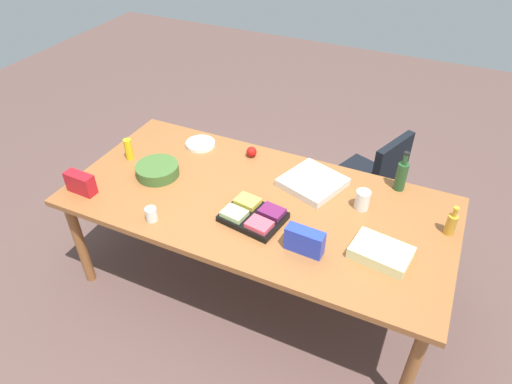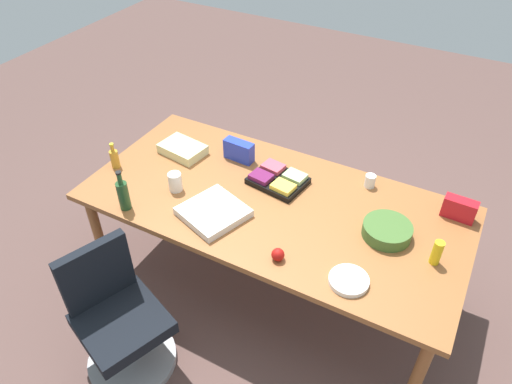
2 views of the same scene
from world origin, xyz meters
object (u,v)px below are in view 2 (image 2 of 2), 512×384
Objects in this scene: fruit_platter at (278,179)px; wine_bottle at (123,194)px; paper_plate_stack at (349,280)px; paper_cup at (370,181)px; mayo_jar at (175,182)px; chip_bag_red at (459,209)px; apple_red at (278,255)px; mustard_bottle at (437,253)px; salad_bowl at (387,230)px; dressing_bottle at (115,158)px; chip_bag_blue at (239,151)px; sheet_cake at (183,149)px; office_chair at (120,325)px; conference_table at (273,209)px; pizza_box at (213,212)px.

fruit_platter is 1.02m from wine_bottle.
paper_plate_stack is (-1.47, -0.10, -0.10)m from wine_bottle.
mayo_jar is at bearing 29.99° from paper_cup.
wine_bottle is at bearing 25.94° from chip_bag_red.
mustard_bottle reaches higher than apple_red.
salad_bowl is 1.50× the size of dressing_bottle.
chip_bag_blue is 1.51m from mustard_bottle.
chip_bag_blue is at bearing -13.19° from mustard_bottle.
apple_red is (-1.09, 0.61, 0.00)m from sheet_cake.
office_chair is at bearing 118.88° from wine_bottle.
paper_plate_stack is at bearing 158.85° from sheet_cake.
conference_table is 7.76× the size of sheet_cake.
chip_bag_blue is 1.39× the size of mustard_bottle.
apple_red is at bearing 74.39° from paper_cup.
pizza_box is (0.77, 0.75, -0.02)m from paper_cup.
conference_table is 0.86m from sheet_cake.
sheet_cake is 2.02× the size of mustard_bottle.
salad_bowl is 3.26× the size of paper_cup.
conference_table is at bearing 3.42° from salad_bowl.
sheet_cake is at bearing -21.15° from paper_plate_stack.
dressing_bottle reaches higher than chip_bag_red.
office_chair is at bearing 89.18° from pizza_box.
conference_table is at bearing -162.30° from mayo_jar.
sheet_cake is (0.31, -1.18, 0.49)m from office_chair.
mayo_jar reaches higher than apple_red.
paper_cup reaches higher than paper_plate_stack.
office_chair is (0.53, 1.00, -0.39)m from conference_table.
paper_plate_stack is (0.07, 0.45, -0.03)m from salad_bowl.
wine_bottle is at bearing 14.14° from mustard_bottle.
sheet_cake is at bearing -4.69° from salad_bowl.
apple_red is 1.01m from chip_bag_blue.
mayo_jar is 0.35m from wine_bottle.
sheet_cake is 3.56× the size of paper_cup.
wine_bottle is at bearing 138.66° from dressing_bottle.
fruit_platter is (-0.47, -1.19, 0.49)m from office_chair.
pizza_box is at bearing 18.68° from salad_bowl.
mustard_bottle reaches higher than office_chair.
mayo_jar is at bearing 68.63° from chip_bag_blue.
wine_bottle is 0.90× the size of sheet_cake.
mayo_jar is at bearing -119.74° from wine_bottle.
chip_bag_red reaches higher than paper_plate_stack.
salad_bowl is at bearing -15.68° from mustard_bottle.
chip_bag_blue is (0.37, -0.12, 0.04)m from fruit_platter.
dressing_bottle is at bearing 34.48° from chip_bag_blue.
chip_bag_blue reaches higher than office_chair.
paper_plate_stack is at bearing -175.50° from apple_red.
wine_bottle reaches higher than sheet_cake.
apple_red is 1.19m from chip_bag_red.
paper_plate_stack is (-0.66, 0.41, 0.08)m from conference_table.
office_chair is at bearing 35.91° from apple_red.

